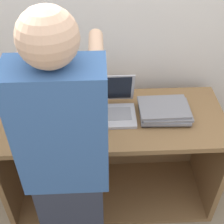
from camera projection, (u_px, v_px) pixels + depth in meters
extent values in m
cube|color=silver|center=(108.00, 29.00, 1.98)|extent=(8.00, 0.05, 2.40)
cube|color=olive|center=(111.00, 119.00, 1.96)|extent=(1.43, 0.58, 0.04)
cube|color=olive|center=(111.00, 191.00, 2.46)|extent=(1.43, 0.58, 0.04)
cube|color=olive|center=(12.00, 163.00, 2.19)|extent=(0.04, 0.58, 0.73)
cube|color=olive|center=(209.00, 156.00, 2.23)|extent=(0.04, 0.58, 0.73)
cube|color=olive|center=(110.00, 132.00, 2.41)|extent=(1.36, 0.04, 0.73)
cube|color=#B7B7BC|center=(111.00, 116.00, 1.94)|extent=(0.30, 0.22, 0.02)
cube|color=gray|center=(111.00, 114.00, 1.94)|extent=(0.25, 0.12, 0.00)
cube|color=#B7B7BC|center=(110.00, 88.00, 1.97)|extent=(0.30, 0.05, 0.22)
cube|color=black|center=(110.00, 88.00, 1.96)|extent=(0.27, 0.04, 0.19)
cube|color=gray|center=(56.00, 117.00, 1.94)|extent=(0.31, 0.23, 0.02)
cube|color=#232326|center=(58.00, 115.00, 1.92)|extent=(0.31, 0.23, 0.02)
cube|color=slate|center=(56.00, 114.00, 1.90)|extent=(0.31, 0.23, 0.02)
cube|color=#232326|center=(56.00, 112.00, 1.89)|extent=(0.30, 0.22, 0.02)
cube|color=gray|center=(55.00, 110.00, 1.88)|extent=(0.31, 0.23, 0.02)
cube|color=gray|center=(55.00, 107.00, 1.87)|extent=(0.31, 0.23, 0.02)
cube|color=#B7B7BC|center=(57.00, 105.00, 1.86)|extent=(0.31, 0.23, 0.02)
cube|color=#232326|center=(164.00, 114.00, 1.96)|extent=(0.30, 0.22, 0.02)
cube|color=gray|center=(164.00, 113.00, 1.94)|extent=(0.31, 0.23, 0.02)
cube|color=gray|center=(166.00, 110.00, 1.93)|extent=(0.30, 0.22, 0.02)
cube|color=gray|center=(164.00, 107.00, 1.92)|extent=(0.31, 0.23, 0.02)
cube|color=#2D3342|center=(75.00, 220.00, 1.84)|extent=(0.34, 0.20, 0.83)
cube|color=#38609E|center=(61.00, 130.00, 1.35)|extent=(0.40, 0.20, 0.66)
sphere|color=#DBAD89|center=(48.00, 38.00, 1.06)|extent=(0.22, 0.22, 0.22)
cylinder|color=#DBAD89|center=(24.00, 54.00, 1.39)|extent=(0.07, 0.32, 0.07)
cylinder|color=#DBAD89|center=(96.00, 52.00, 1.40)|extent=(0.07, 0.32, 0.07)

